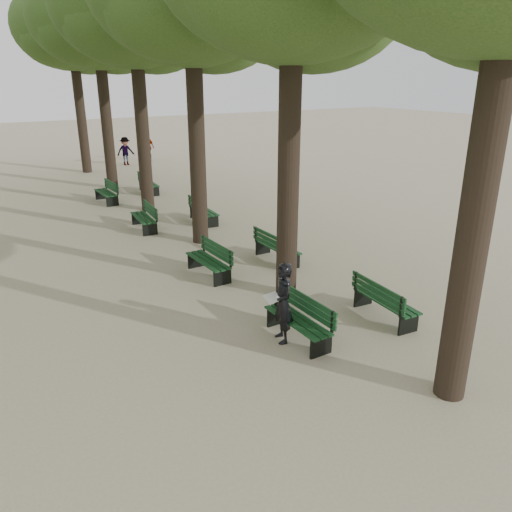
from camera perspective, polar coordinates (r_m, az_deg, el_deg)
ground at (r=9.93m, az=6.30°, el=-12.26°), size 120.00×120.00×0.00m
tree_central_3 at (r=20.82m, az=-13.87°, el=26.02°), size 6.00×6.00×9.95m
tree_central_4 at (r=25.57m, az=-17.79°, el=24.46°), size 6.00×6.00×9.95m
tree_central_5 at (r=30.40m, az=-20.42°, el=23.34°), size 6.00×6.00×9.95m
bench_left_0 at (r=10.63m, az=4.79°, el=-8.17°), size 0.57×1.80×0.92m
bench_left_1 at (r=13.90m, az=-5.44°, el=-1.21°), size 0.61×1.81×0.92m
bench_left_2 at (r=18.48m, az=-12.68°, el=3.78°), size 0.73×1.84×0.92m
bench_left_3 at (r=22.91m, az=-16.72°, el=6.53°), size 0.62×1.82×0.92m
bench_right_0 at (r=11.83m, az=14.51°, el=-5.73°), size 0.74×1.85×0.92m
bench_right_1 at (r=14.94m, az=2.42°, el=0.39°), size 0.57×1.80×0.92m
bench_right_2 at (r=19.06m, az=-5.97°, el=4.66°), size 0.70×1.84×0.92m
bench_right_3 at (r=24.36m, az=-12.12°, el=7.69°), size 0.71×1.84×0.92m
man_with_map at (r=10.30m, az=3.05°, el=-5.39°), size 0.69×0.76×1.73m
pedestrian_c at (r=33.71m, az=-12.29°, el=12.10°), size 0.79×1.11×1.81m
pedestrian_b at (r=32.45m, az=-14.69°, el=11.52°), size 1.12×0.40×1.70m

